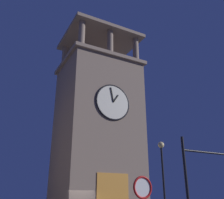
{
  "coord_description": "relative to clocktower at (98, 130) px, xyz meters",
  "views": [
    {
      "loc": [
        8.21,
        20.27,
        2.04
      ],
      "look_at": [
        -4.89,
        -4.36,
        12.74
      ],
      "focal_mm": 40.45,
      "sensor_mm": 36.0,
      "label": 1
    }
  ],
  "objects": [
    {
      "name": "clocktower",
      "position": [
        0.0,
        0.0,
        0.0
      ],
      "size": [
        8.73,
        7.67,
        22.62
      ],
      "color": "gray",
      "rests_on": "ground_plane"
    },
    {
      "name": "traffic_signal_near",
      "position": [
        -0.36,
        14.04,
        -5.4
      ],
      "size": [
        4.47,
        0.41,
        5.18
      ],
      "color": "black",
      "rests_on": "ground_plane"
    },
    {
      "name": "street_lamp",
      "position": [
        -0.12,
        10.53,
        -4.89
      ],
      "size": [
        0.44,
        0.44,
        5.64
      ],
      "color": "black",
      "rests_on": "ground_plane"
    },
    {
      "name": "no_horn_sign",
      "position": [
        6.02,
        16.93,
        -6.66
      ],
      "size": [
        0.78,
        0.14,
        2.71
      ],
      "color": "black",
      "rests_on": "ground_plane"
    }
  ]
}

